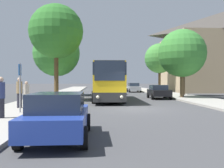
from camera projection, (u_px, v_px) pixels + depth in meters
ground_plane at (135, 109)px, 16.84m from camera, size 300.00×300.00×0.00m
sidewalk_left at (24, 109)px, 16.39m from camera, size 4.00×120.00×0.15m
building_right_background at (224, 52)px, 45.07m from camera, size 18.82×14.32×13.73m
bus_front at (108, 81)px, 24.47m from camera, size 2.90×11.95×3.30m
bus_middle at (103, 81)px, 38.96m from camera, size 2.81×11.24×3.24m
bus_rear at (100, 81)px, 53.94m from camera, size 3.07×12.09×3.31m
parked_car_left_curb at (58, 115)px, 8.14m from camera, size 1.93×4.23×1.44m
parked_car_right_near at (159, 91)px, 26.52m from camera, size 2.08×4.25×1.40m
parked_car_right_far at (134, 87)px, 41.96m from camera, size 1.94×3.93×1.48m
bus_stop_sign at (20, 82)px, 13.83m from camera, size 0.08×0.45×2.60m
pedestrian_waiting_near at (1, 97)px, 11.71m from camera, size 0.36×0.36×1.84m
pedestrian_waiting_far at (19, 92)px, 16.15m from camera, size 0.36×0.36×1.87m
pedestrian_walking_back at (26, 94)px, 17.25m from camera, size 0.36×0.36×1.64m
tree_left_near at (56, 31)px, 24.09m from camera, size 4.98×4.98×8.72m
tree_left_far at (57, 53)px, 32.21m from camera, size 5.72×5.72×7.95m
tree_right_near at (183, 50)px, 31.13m from camera, size 4.26×4.26×7.51m
tree_right_mid at (160, 58)px, 43.00m from camera, size 4.90×4.90×7.82m
tree_right_far at (182, 53)px, 26.55m from camera, size 4.85×4.85×6.89m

